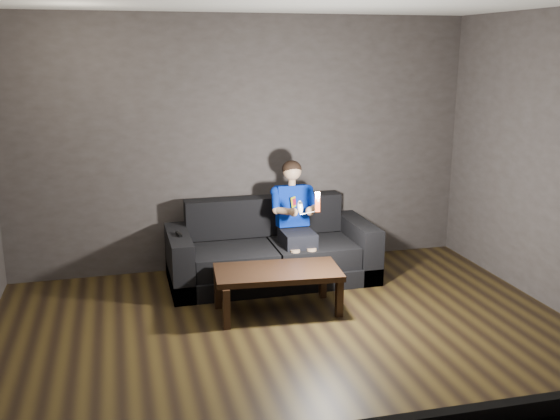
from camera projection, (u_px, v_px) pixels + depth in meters
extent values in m
plane|color=black|center=(313.00, 371.00, 4.67)|extent=(5.00, 5.00, 0.00)
cube|color=#383231|center=(244.00, 144.00, 6.67)|extent=(5.00, 0.04, 2.70)
cube|color=#383231|center=(558.00, 367.00, 1.99)|extent=(5.00, 0.04, 2.70)
cube|color=black|center=(272.00, 272.00, 6.48)|extent=(2.11, 0.91, 0.18)
cube|color=black|center=(233.00, 260.00, 6.24)|extent=(0.82, 0.64, 0.22)
cube|color=black|center=(314.00, 253.00, 6.45)|extent=(0.82, 0.64, 0.22)
cube|color=black|center=(264.00, 216.00, 6.68)|extent=(1.69, 0.21, 0.41)
cube|color=black|center=(180.00, 262.00, 6.20)|extent=(0.21, 0.91, 0.57)
cube|color=black|center=(358.00, 247.00, 6.67)|extent=(0.21, 0.91, 0.57)
cube|color=black|center=(297.00, 238.00, 6.34)|extent=(0.32, 0.40, 0.15)
cube|color=#02088F|center=(292.00, 206.00, 6.46)|extent=(0.32, 0.23, 0.44)
cube|color=yellow|center=(294.00, 202.00, 6.36)|extent=(0.10, 0.10, 0.11)
cube|color=red|center=(294.00, 202.00, 6.36)|extent=(0.06, 0.06, 0.07)
cylinder|color=tan|center=(292.00, 183.00, 6.40)|extent=(0.07, 0.07, 0.06)
sphere|color=tan|center=(292.00, 171.00, 6.37)|extent=(0.19, 0.19, 0.19)
ellipsoid|color=black|center=(292.00, 169.00, 6.38)|extent=(0.20, 0.20, 0.17)
cylinder|color=#02088F|center=(275.00, 201.00, 6.33)|extent=(0.08, 0.24, 0.20)
cylinder|color=#02088F|center=(312.00, 199.00, 6.43)|extent=(0.08, 0.24, 0.20)
cylinder|color=tan|center=(285.00, 209.00, 6.20)|extent=(0.15, 0.25, 0.11)
cylinder|color=tan|center=(313.00, 207.00, 6.27)|extent=(0.15, 0.25, 0.11)
sphere|color=tan|center=(294.00, 212.00, 6.12)|extent=(0.09, 0.09, 0.09)
sphere|color=tan|center=(310.00, 211.00, 6.16)|extent=(0.09, 0.09, 0.09)
cylinder|color=tan|center=(295.00, 267.00, 6.18)|extent=(0.10, 0.10, 0.36)
cylinder|color=tan|center=(311.00, 266.00, 6.22)|extent=(0.10, 0.10, 0.36)
cube|color=#C23F19|center=(317.00, 202.00, 5.91)|extent=(0.06, 0.08, 0.19)
cube|color=maroon|center=(318.00, 197.00, 5.88)|extent=(0.03, 0.02, 0.03)
cylinder|color=silver|center=(318.00, 204.00, 5.89)|extent=(0.02, 0.01, 0.02)
ellipsoid|color=silver|center=(300.00, 207.00, 5.89)|extent=(0.06, 0.09, 0.14)
cylinder|color=black|center=(301.00, 203.00, 5.84)|extent=(0.02, 0.01, 0.02)
cube|color=black|center=(179.00, 234.00, 6.08)|extent=(0.05, 0.14, 0.03)
cube|color=black|center=(178.00, 231.00, 6.12)|extent=(0.02, 0.02, 0.00)
cube|color=black|center=(277.00, 272.00, 5.62)|extent=(1.17, 0.66, 0.05)
cube|color=black|center=(226.00, 309.00, 5.33)|extent=(0.06, 0.06, 0.36)
cube|color=black|center=(339.00, 297.00, 5.59)|extent=(0.06, 0.06, 0.36)
cube|color=black|center=(218.00, 290.00, 5.76)|extent=(0.06, 0.06, 0.36)
cube|color=black|center=(323.00, 280.00, 6.02)|extent=(0.06, 0.06, 0.36)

